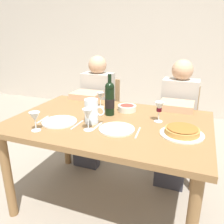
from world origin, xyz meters
The scene contains 21 objects.
ground_plane centered at (0.00, 0.00, 0.00)m, with size 8.00×8.00×0.00m, color gray.
back_wall centered at (0.00, 2.59, 1.40)m, with size 8.00×0.10×2.80m, color beige.
dining_table centered at (0.00, 0.00, 0.67)m, with size 1.50×1.00×0.76m.
wine_bottle centered at (-0.04, 0.12, 0.90)m, with size 0.08×0.08×0.33m.
water_pitcher centered at (-0.10, -0.09, 0.84)m, with size 0.16×0.10×0.18m.
baked_tart centered at (0.55, -0.08, 0.79)m, with size 0.29×0.29×0.06m.
salad_bowl centered at (0.06, 0.26, 0.79)m, with size 0.16×0.16×0.06m.
wine_glass_left_diner centered at (0.36, 0.11, 0.87)m, with size 0.07×0.07×0.15m.
wine_glass_right_diner centered at (-0.39, -0.36, 0.86)m, with size 0.07×0.07×0.13m.
wine_glass_centre centered at (-0.19, 0.28, 0.86)m, with size 0.07×0.07×0.14m.
wine_glass_spare centered at (-0.06, -0.23, 0.87)m, with size 0.07×0.07×0.15m.
dinner_plate_left_setting centered at (-0.33, -0.18, 0.77)m, with size 0.26×0.26×0.01m, color silver.
dinner_plate_right_setting centered at (0.12, -0.15, 0.77)m, with size 0.25×0.25×0.01m, color silver.
fork_left_setting centered at (-0.48, -0.18, 0.76)m, with size 0.16×0.01×0.01m, color silver.
knife_left_setting centered at (-0.18, -0.18, 0.76)m, with size 0.18×0.01×0.01m, color silver.
knife_right_setting centered at (0.27, -0.15, 0.76)m, with size 0.18×0.01×0.01m, color silver.
spoon_right_setting centered at (-0.03, -0.15, 0.76)m, with size 0.16×0.01×0.01m, color silver.
chair_left centered at (-0.45, 0.91, 0.50)m, with size 0.40×0.40×0.87m.
diner_left centered at (-0.45, 0.67, 0.62)m, with size 0.34×0.50×1.16m.
chair_right centered at (0.45, 0.87, 0.50)m, with size 0.40×0.40×0.87m.
diner_right centered at (0.45, 0.63, 0.62)m, with size 0.34×0.50×1.16m.
Camera 1 is at (0.62, -1.54, 1.40)m, focal length 37.07 mm.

